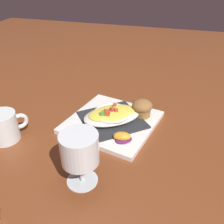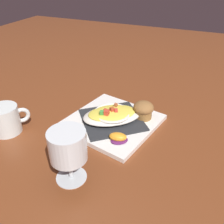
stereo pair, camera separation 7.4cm
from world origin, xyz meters
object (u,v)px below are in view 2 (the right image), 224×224
square_plate (112,122)px  gratin_dish (112,114)px  muffin (143,110)px  orange_garnish (118,138)px  stemmed_glass (67,148)px  coffee_mug (6,121)px

square_plate → gratin_dish: gratin_dish is taller
muffin → orange_garnish: 0.14m
orange_garnish → square_plate: bearing=123.2°
muffin → stemmed_glass: bearing=-106.3°
square_plate → coffee_mug: coffee_mug is taller
square_plate → orange_garnish: (0.05, -0.08, 0.02)m
gratin_dish → stemmed_glass: size_ratio=1.57×
stemmed_glass → orange_garnish: bearing=69.8°
gratin_dish → stemmed_glass: stemmed_glass is taller
square_plate → coffee_mug: bearing=-149.6°
square_plate → muffin: (0.08, 0.05, 0.04)m
orange_garnish → muffin: bearing=78.5°
gratin_dish → muffin: muffin is taller
muffin → coffee_mug: coffee_mug is taller
square_plate → stemmed_glass: stemmed_glass is taller
square_plate → gratin_dish: bearing=-117.7°
orange_garnish → coffee_mug: (-0.32, -0.07, 0.02)m
square_plate → stemmed_glass: (-0.00, -0.24, 0.08)m
square_plate → gratin_dish: size_ratio=1.22×
coffee_mug → gratin_dish: bearing=30.4°
muffin → coffee_mug: 0.41m
muffin → stemmed_glass: (-0.09, -0.29, 0.05)m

